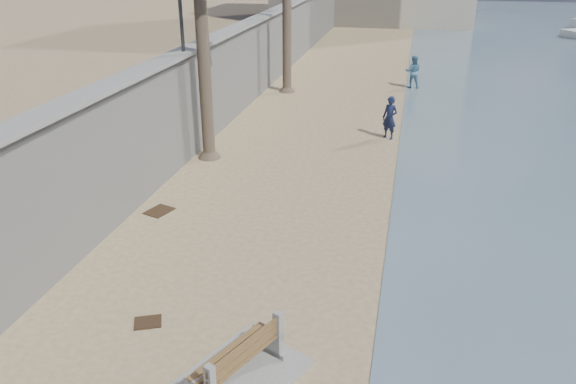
{
  "coord_description": "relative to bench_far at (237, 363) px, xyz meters",
  "views": [
    {
      "loc": [
        2.25,
        -5.38,
        6.83
      ],
      "look_at": [
        -0.5,
        7.0,
        1.2
      ],
      "focal_mm": 35.0,
      "sensor_mm": 36.0,
      "label": 1
    }
  ],
  "objects": [
    {
      "name": "wall_cap",
      "position": [
        -5.01,
        18.35,
        3.13
      ],
      "size": [
        0.8,
        70.0,
        0.12
      ],
      "primitive_type": "cube",
      "color": "gray",
      "rests_on": "seawall"
    },
    {
      "name": "debris_c",
      "position": [
        -4.11,
        5.91,
        -0.4
      ],
      "size": [
        0.78,
        0.87,
        0.03
      ],
      "primitive_type": "cube",
      "rotation": [
        0.0,
        0.0,
        4.39
      ],
      "color": "#382616",
      "rests_on": "ground_plane"
    },
    {
      "name": "debris_d",
      "position": [
        -2.21,
        1.19,
        -0.4
      ],
      "size": [
        0.65,
        0.59,
        0.03
      ],
      "primitive_type": "cube",
      "rotation": [
        0.0,
        0.0,
        3.56
      ],
      "color": "#382616",
      "rests_on": "ground_plane"
    },
    {
      "name": "seawall",
      "position": [
        -5.01,
        18.35,
        1.33
      ],
      "size": [
        0.45,
        70.0,
        3.5
      ],
      "primitive_type": "cube",
      "color": "gray",
      "rests_on": "ground_plane"
    },
    {
      "name": "person_a",
      "position": [
        1.76,
        13.77,
        0.52
      ],
      "size": [
        0.81,
        0.73,
        1.87
      ],
      "primitive_type": "imported",
      "rotation": [
        0.0,
        0.0,
        -0.51
      ],
      "color": "#151C3A",
      "rests_on": "ground_plane"
    },
    {
      "name": "bench_far",
      "position": [
        0.0,
        0.0,
        0.0
      ],
      "size": [
        2.37,
        2.73,
        0.96
      ],
      "color": "gray",
      "rests_on": "ground_plane"
    },
    {
      "name": "person_b",
      "position": [
        2.47,
        22.38,
        0.49
      ],
      "size": [
        0.89,
        0.69,
        1.83
      ],
      "primitive_type": "imported",
      "rotation": [
        0.0,
        0.0,
        3.13
      ],
      "color": "teal",
      "rests_on": "ground_plane"
    }
  ]
}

